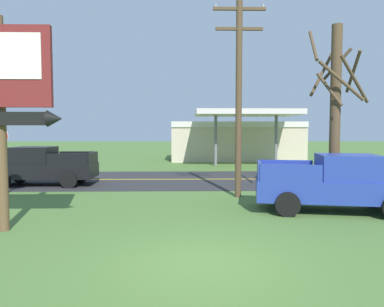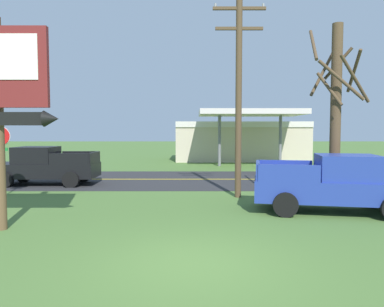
# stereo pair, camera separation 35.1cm
# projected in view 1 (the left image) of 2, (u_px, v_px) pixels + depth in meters

# --- Properties ---
(ground_plane) EXTENTS (180.00, 180.00, 0.00)m
(ground_plane) POSITION_uv_depth(u_px,v_px,m) (201.00, 264.00, 7.46)
(ground_plane) COLOR #4C7033
(road_asphalt) EXTENTS (140.00, 8.00, 0.02)m
(road_asphalt) POSITION_uv_depth(u_px,v_px,m) (190.00, 179.00, 20.43)
(road_asphalt) COLOR #2B2B2D
(road_asphalt) RESTS_ON ground
(road_centre_line) EXTENTS (126.00, 0.20, 0.01)m
(road_centre_line) POSITION_uv_depth(u_px,v_px,m) (190.00, 179.00, 20.43)
(road_centre_line) COLOR gold
(road_centre_line) RESTS_ON road_asphalt
(motel_sign) EXTENTS (3.21, 0.54, 5.84)m
(motel_sign) POSITION_uv_depth(u_px,v_px,m) (0.00, 87.00, 9.56)
(motel_sign) COLOR brown
(motel_sign) RESTS_ON ground
(utility_pole) EXTENTS (2.16, 0.26, 8.22)m
(utility_pole) POSITION_uv_depth(u_px,v_px,m) (239.00, 90.00, 14.77)
(utility_pole) COLOR brown
(utility_pole) RESTS_ON ground
(bare_tree) EXTENTS (2.23, 2.22, 6.84)m
(bare_tree) POSITION_uv_depth(u_px,v_px,m) (335.00, 108.00, 13.82)
(bare_tree) COLOR brown
(bare_tree) RESTS_ON ground
(gas_station) EXTENTS (12.00, 11.50, 4.40)m
(gas_station) POSITION_uv_depth(u_px,v_px,m) (236.00, 140.00, 34.01)
(gas_station) COLOR beige
(gas_station) RESTS_ON ground
(pickup_blue_parked_on_lawn) EXTENTS (5.47, 2.93, 1.96)m
(pickup_blue_parked_on_lawn) POSITION_uv_depth(u_px,v_px,m) (335.00, 184.00, 12.24)
(pickup_blue_parked_on_lawn) COLOR #233893
(pickup_blue_parked_on_lawn) RESTS_ON ground
(pickup_black_on_road) EXTENTS (5.20, 2.24, 1.96)m
(pickup_black_on_road) POSITION_uv_depth(u_px,v_px,m) (42.00, 166.00, 18.20)
(pickup_black_on_road) COLOR black
(pickup_black_on_road) RESTS_ON ground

